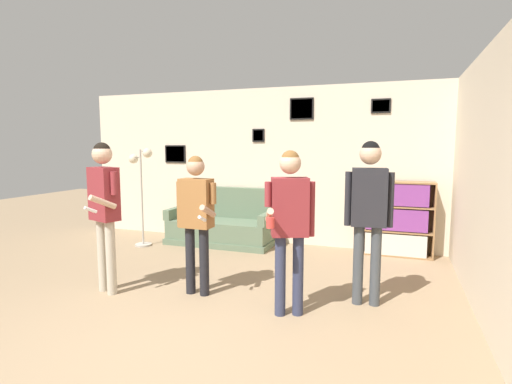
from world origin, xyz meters
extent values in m
plane|color=#937A5B|center=(0.00, 0.00, 0.00)|extent=(20.00, 20.00, 0.00)
cube|color=beige|center=(0.00, 4.18, 1.35)|extent=(7.73, 0.06, 2.70)
cube|color=black|center=(-0.45, 4.13, 1.89)|extent=(0.22, 0.02, 0.23)
cube|color=beige|center=(-0.45, 4.13, 1.89)|extent=(0.17, 0.01, 0.18)
cube|color=black|center=(-2.13, 4.13, 1.55)|extent=(0.43, 0.02, 0.33)
cube|color=#B2B2BC|center=(-2.13, 4.13, 1.55)|extent=(0.39, 0.01, 0.28)
cube|color=black|center=(1.58, 4.13, 2.33)|extent=(0.30, 0.02, 0.22)
cube|color=beige|center=(1.58, 4.13, 2.33)|extent=(0.25, 0.01, 0.18)
cube|color=black|center=(0.31, 4.13, 2.32)|extent=(0.40, 0.02, 0.36)
cube|color=gray|center=(0.31, 4.13, 2.32)|extent=(0.36, 0.01, 0.32)
cube|color=beige|center=(2.70, 2.07, 1.35)|extent=(0.06, 6.55, 2.70)
cube|color=#5B7056|center=(-1.00, 3.71, 0.05)|extent=(1.85, 0.80, 0.10)
cube|color=#5B7056|center=(-1.00, 3.71, 0.26)|extent=(1.79, 0.74, 0.32)
cube|color=#5B7056|center=(-1.00, 4.04, 0.69)|extent=(1.79, 0.14, 0.54)
cube|color=#5B7056|center=(-1.87, 3.71, 0.51)|extent=(0.12, 0.74, 0.18)
cube|color=#5B7056|center=(-0.13, 3.71, 0.51)|extent=(0.12, 0.74, 0.18)
cube|color=olive|center=(1.34, 3.96, 0.58)|extent=(0.02, 0.30, 1.16)
cube|color=olive|center=(2.42, 3.96, 0.58)|extent=(0.02, 0.30, 1.16)
cube|color=olive|center=(1.88, 4.10, 0.58)|extent=(1.10, 0.01, 1.16)
cube|color=olive|center=(1.88, 3.96, 0.01)|extent=(1.05, 0.30, 0.02)
cube|color=olive|center=(1.88, 3.96, 1.15)|extent=(1.05, 0.30, 0.02)
cube|color=olive|center=(1.88, 3.96, 0.39)|extent=(1.05, 0.30, 0.02)
cube|color=olive|center=(1.88, 3.96, 0.77)|extent=(1.05, 0.30, 0.02)
cube|color=beige|center=(1.88, 3.95, 0.19)|extent=(0.90, 0.26, 0.33)
cube|color=#7F3889|center=(1.88, 3.95, 0.58)|extent=(0.90, 0.26, 0.33)
cube|color=#7F3889|center=(1.88, 3.95, 0.97)|extent=(0.90, 0.26, 0.33)
cylinder|color=#ADA89E|center=(-2.20, 3.14, 0.01)|extent=(0.28, 0.28, 0.03)
cylinder|color=#ADA89E|center=(-2.20, 3.14, 0.84)|extent=(0.03, 0.03, 1.62)
cylinder|color=#ADA89E|center=(-2.13, 3.14, 1.62)|extent=(0.02, 0.16, 0.02)
sphere|color=beige|center=(-2.06, 3.14, 1.59)|extent=(0.16, 0.16, 0.16)
cylinder|color=#ADA89E|center=(-2.27, 3.14, 1.52)|extent=(0.02, 0.16, 0.02)
sphere|color=beige|center=(-2.34, 3.14, 1.49)|extent=(0.16, 0.16, 0.16)
cylinder|color=#B7AD99|center=(-1.37, 1.18, 0.43)|extent=(0.11, 0.11, 0.86)
cylinder|color=#B7AD99|center=(-1.20, 1.12, 0.43)|extent=(0.11, 0.11, 0.86)
cube|color=maroon|center=(-1.28, 1.15, 1.16)|extent=(0.41, 0.31, 0.61)
sphere|color=#D1A889|center=(-1.28, 1.15, 1.61)|extent=(0.22, 0.22, 0.22)
sphere|color=black|center=(-1.28, 1.15, 1.65)|extent=(0.19, 0.19, 0.19)
cylinder|color=maroon|center=(-1.08, 1.08, 1.30)|extent=(0.07, 0.07, 0.26)
cylinder|color=#D1A889|center=(-1.12, 0.94, 1.10)|extent=(0.16, 0.32, 0.19)
cylinder|color=white|center=(-1.17, 0.81, 1.04)|extent=(0.08, 0.14, 0.09)
cylinder|color=maroon|center=(-1.48, 1.22, 1.14)|extent=(0.07, 0.07, 0.57)
cylinder|color=black|center=(-0.35, 1.45, 0.39)|extent=(0.11, 0.11, 0.79)
cylinder|color=black|center=(-0.17, 1.45, 0.39)|extent=(0.11, 0.11, 0.79)
cube|color=#936033|center=(-0.26, 1.45, 1.06)|extent=(0.36, 0.21, 0.56)
sphere|color=tan|center=(-0.26, 1.45, 1.48)|extent=(0.20, 0.20, 0.20)
sphere|color=brown|center=(-0.26, 1.45, 1.51)|extent=(0.17, 0.17, 0.17)
cylinder|color=#936033|center=(-0.05, 1.44, 1.18)|extent=(0.07, 0.07, 0.24)
cylinder|color=tan|center=(-0.05, 1.31, 1.01)|extent=(0.07, 0.29, 0.18)
cylinder|color=white|center=(-0.05, 1.18, 0.94)|extent=(0.04, 0.14, 0.09)
cylinder|color=#936033|center=(-0.48, 1.45, 1.04)|extent=(0.07, 0.07, 0.52)
cylinder|color=#2D334C|center=(0.80, 1.22, 0.41)|extent=(0.11, 0.11, 0.82)
cylinder|color=#2D334C|center=(0.96, 1.28, 0.41)|extent=(0.11, 0.11, 0.82)
cube|color=maroon|center=(0.88, 1.25, 1.11)|extent=(0.41, 0.32, 0.58)
sphere|color=#D1A889|center=(0.88, 1.25, 1.54)|extent=(0.21, 0.21, 0.21)
sphere|color=brown|center=(0.88, 1.25, 1.58)|extent=(0.18, 0.18, 0.18)
cylinder|color=maroon|center=(1.08, 1.33, 1.09)|extent=(0.07, 0.07, 0.55)
cylinder|color=maroon|center=(0.68, 1.17, 1.24)|extent=(0.07, 0.07, 0.25)
cylinder|color=#D1A889|center=(0.73, 1.04, 1.05)|extent=(0.17, 0.30, 0.18)
cylinder|color=red|center=(0.79, 0.92, 1.01)|extent=(0.08, 0.08, 0.10)
cylinder|color=#3D4247|center=(1.51, 1.78, 0.43)|extent=(0.11, 0.11, 0.86)
cylinder|color=#3D4247|center=(1.69, 1.80, 0.43)|extent=(0.11, 0.11, 0.86)
cube|color=#232328|center=(1.60, 1.79, 1.17)|extent=(0.38, 0.24, 0.61)
sphere|color=#D1A889|center=(1.60, 1.79, 1.62)|extent=(0.22, 0.22, 0.22)
sphere|color=black|center=(1.60, 1.79, 1.66)|extent=(0.19, 0.19, 0.19)
cylinder|color=#232328|center=(1.81, 1.81, 1.15)|extent=(0.07, 0.07, 0.58)
cylinder|color=#232328|center=(1.38, 1.76, 1.15)|extent=(0.07, 0.07, 0.58)
camera|label=1|loc=(1.87, -2.53, 1.71)|focal=28.00mm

